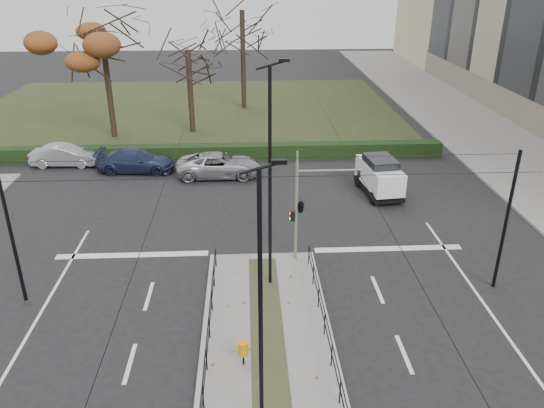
{
  "coord_description": "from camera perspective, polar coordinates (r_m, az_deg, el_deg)",
  "views": [
    {
      "loc": [
        -0.61,
        -16.29,
        12.3
      ],
      "look_at": [
        0.51,
        5.87,
        2.24
      ],
      "focal_mm": 35.0,
      "sensor_mm": 36.0,
      "label": 1
    }
  ],
  "objects": [
    {
      "name": "litter_bin",
      "position": [
        18.07,
        -3.12,
        -15.26
      ],
      "size": [
        0.35,
        0.35,
        0.9
      ],
      "color": "black",
      "rests_on": "median_island"
    },
    {
      "name": "park",
      "position": [
        50.11,
        -9.12,
        9.93
      ],
      "size": [
        38.0,
        26.0,
        0.1
      ],
      "primitive_type": "cube",
      "color": "#252F17",
      "rests_on": "ground"
    },
    {
      "name": "streetlamp_median_far",
      "position": [
        20.3,
        -0.16,
        2.7
      ],
      "size": [
        0.77,
        0.16,
        9.17
      ],
      "color": "black",
      "rests_on": "median_island"
    },
    {
      "name": "sidewalk_east",
      "position": [
        44.3,
        22.23,
        6.53
      ],
      "size": [
        8.0,
        90.0,
        0.14
      ],
      "primitive_type": "cube",
      "color": "slate",
      "rests_on": "ground"
    },
    {
      "name": "bare_tree_center",
      "position": [
        49.13,
        -3.23,
        19.39
      ],
      "size": [
        6.69,
        6.69,
        11.41
      ],
      "color": "black",
      "rests_on": "park"
    },
    {
      "name": "rust_tree",
      "position": [
        41.8,
        -17.9,
        17.51
      ],
      "size": [
        7.81,
        7.81,
        10.53
      ],
      "color": "black",
      "rests_on": "park"
    },
    {
      "name": "parked_car_fourth",
      "position": [
        33.7,
        -5.7,
        4.19
      ],
      "size": [
        5.32,
        2.47,
        1.48
      ],
      "primitive_type": "imported",
      "rotation": [
        0.0,
        0.0,
        1.57
      ],
      "color": "#9EA0A5",
      "rests_on": "ground"
    },
    {
      "name": "median_island",
      "position": [
        18.45,
        -0.29,
        -17.15
      ],
      "size": [
        4.4,
        15.0,
        0.14
      ],
      "primitive_type": "cube",
      "color": "slate",
      "rests_on": "ground"
    },
    {
      "name": "ground",
      "position": [
        20.42,
        -0.62,
        -12.65
      ],
      "size": [
        140.0,
        140.0,
        0.0
      ],
      "primitive_type": "plane",
      "color": "black",
      "rests_on": "ground"
    },
    {
      "name": "bare_tree_near",
      "position": [
        42.02,
        -9.01,
        15.43
      ],
      "size": [
        5.67,
        5.67,
        8.43
      ],
      "color": "black",
      "rests_on": "park"
    },
    {
      "name": "streetlamp_median_near",
      "position": [
        13.68,
        -1.16,
        -11.35
      ],
      "size": [
        0.69,
        0.14,
        8.21
      ],
      "color": "black",
      "rests_on": "median_island"
    },
    {
      "name": "traffic_light",
      "position": [
        22.98,
        3.29,
        -0.07
      ],
      "size": [
        3.11,
        1.78,
        4.58
      ],
      "color": "slate",
      "rests_on": "median_island"
    },
    {
      "name": "parked_car_second",
      "position": [
        37.97,
        -21.41,
        4.9
      ],
      "size": [
        4.36,
        1.6,
        1.43
      ],
      "primitive_type": "imported",
      "rotation": [
        0.0,
        0.0,
        1.55
      ],
      "color": "#9EA0A5",
      "rests_on": "ground"
    },
    {
      "name": "parked_car_third",
      "position": [
        35.45,
        -14.44,
        4.52
      ],
      "size": [
        5.07,
        2.37,
        1.43
      ],
      "primitive_type": "imported",
      "rotation": [
        0.0,
        0.0,
        1.5
      ],
      "color": "#202B4B",
      "rests_on": "ground"
    },
    {
      "name": "white_van",
      "position": [
        31.38,
        11.48,
        3.08
      ],
      "size": [
        2.25,
        4.19,
        2.21
      ],
      "color": "silver",
      "rests_on": "ground"
    },
    {
      "name": "median_railing",
      "position": [
        17.78,
        -0.28,
        -15.18
      ],
      "size": [
        4.14,
        13.24,
        0.92
      ],
      "color": "black",
      "rests_on": "median_island"
    },
    {
      "name": "hedge",
      "position": [
        37.23,
        -11.12,
        5.43
      ],
      "size": [
        38.0,
        1.0,
        1.0
      ],
      "primitive_type": "cube",
      "color": "black",
      "rests_on": "ground"
    },
    {
      "name": "catenary",
      "position": [
        20.0,
        -0.85,
        -1.98
      ],
      "size": [
        20.0,
        34.0,
        6.0
      ],
      "color": "black",
      "rests_on": "ground"
    }
  ]
}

